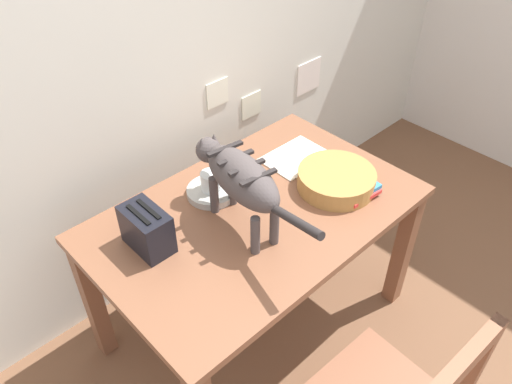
# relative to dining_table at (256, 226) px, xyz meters

# --- Properties ---
(wall_rear) EXTENTS (5.26, 0.11, 2.50)m
(wall_rear) POSITION_rel_dining_table_xyz_m (-0.13, 0.65, 0.60)
(wall_rear) COLOR silver
(wall_rear) RESTS_ON ground_plane
(dining_table) EXTENTS (1.35, 0.86, 0.74)m
(dining_table) POSITION_rel_dining_table_xyz_m (0.00, 0.00, 0.00)
(dining_table) COLOR brown
(dining_table) RESTS_ON ground_plane
(cat) EXTENTS (0.21, 0.72, 0.33)m
(cat) POSITION_rel_dining_table_xyz_m (-0.10, -0.01, 0.32)
(cat) COLOR #4D4544
(cat) RESTS_ON dining_table
(saucer_bowl) EXTENTS (0.21, 0.21, 0.03)m
(saucer_bowl) POSITION_rel_dining_table_xyz_m (-0.06, 0.21, 0.10)
(saucer_bowl) COLOR beige
(saucer_bowl) RESTS_ON dining_table
(coffee_mug) EXTENTS (0.13, 0.09, 0.08)m
(coffee_mug) POSITION_rel_dining_table_xyz_m (-0.06, 0.21, 0.16)
(coffee_mug) COLOR white
(coffee_mug) RESTS_ON saucer_bowl
(magazine) EXTENTS (0.30, 0.23, 0.01)m
(magazine) POSITION_rel_dining_table_xyz_m (0.39, 0.14, 0.09)
(magazine) COLOR silver
(magazine) RESTS_ON dining_table
(book_stack) EXTENTS (0.19, 0.14, 0.05)m
(book_stack) POSITION_rel_dining_table_xyz_m (0.38, -0.23, 0.12)
(book_stack) COLOR #4187C0
(book_stack) RESTS_ON dining_table
(wicker_basket) EXTENTS (0.34, 0.34, 0.08)m
(wicker_basket) POSITION_rel_dining_table_xyz_m (0.36, -0.13, 0.13)
(wicker_basket) COLOR #B28143
(wicker_basket) RESTS_ON dining_table
(toaster) EXTENTS (0.12, 0.20, 0.18)m
(toaster) POSITION_rel_dining_table_xyz_m (-0.43, 0.13, 0.17)
(toaster) COLOR black
(toaster) RESTS_ON dining_table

